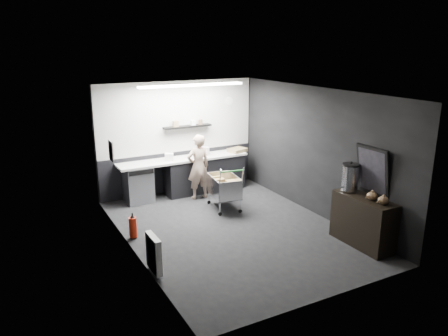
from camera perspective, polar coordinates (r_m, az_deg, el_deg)
floor at (r=8.72m, az=1.16°, el=-8.04°), size 5.50×5.50×0.00m
ceiling at (r=8.01m, az=1.27°, el=9.89°), size 5.50×5.50×0.00m
wall_back at (r=10.68m, az=-6.04°, el=4.02°), size 5.50×0.00×5.50m
wall_front at (r=6.14m, az=13.93°, el=-5.53°), size 5.50×0.00×5.50m
wall_left at (r=7.53m, az=-12.19°, el=-1.38°), size 0.00×5.50×5.50m
wall_right at (r=9.38m, az=11.95°, el=2.07°), size 0.00×5.50×5.50m
kitchen_wall_panel at (r=10.57m, az=-6.07°, el=6.65°), size 3.95×0.02×1.70m
dado_panel at (r=10.87m, az=-5.87°, el=-0.39°), size 3.95×0.02×1.00m
floating_shelf at (r=10.58m, az=-4.80°, el=5.43°), size 1.20×0.22×0.04m
wall_clock at (r=11.11m, az=0.67°, el=8.76°), size 0.20×0.03×0.20m
poster at (r=8.70m, az=-14.55°, el=2.17°), size 0.02×0.30×0.40m
poster_red_band at (r=8.68m, az=-14.55°, el=2.63°), size 0.02×0.22×0.10m
radiator at (r=7.11m, az=-9.16°, el=-10.97°), size 0.10×0.50×0.60m
ceiling_strip at (r=9.66m, az=-4.21°, el=10.73°), size 2.40×0.20×0.04m
prep_counter at (r=10.66m, az=-4.55°, el=-0.93°), size 3.20×0.61×0.90m
person at (r=10.19m, az=-3.36°, el=0.14°), size 0.57×0.37×1.54m
shopping_cart at (r=9.63m, az=0.00°, el=-2.61°), size 0.66×0.99×1.01m
sideboard at (r=8.31m, az=17.67°, el=-5.78°), size 0.52×1.21×1.82m
fire_extinguisher at (r=8.44m, az=-11.81°, el=-7.50°), size 0.15×0.15×0.48m
cardboard_box at (r=11.05m, az=1.75°, el=2.35°), size 0.51×0.44×0.09m
pink_tub at (r=10.68m, az=-2.48°, el=2.19°), size 0.21×0.21×0.21m
white_container at (r=10.28m, az=-7.17°, el=1.43°), size 0.24×0.22×0.17m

